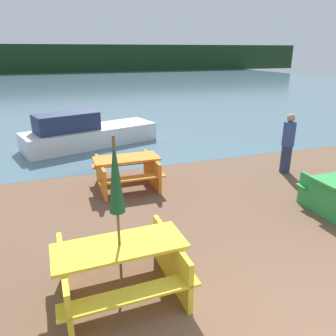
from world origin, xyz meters
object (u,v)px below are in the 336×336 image
at_px(umbrella_darkgreen, 116,178).
at_px(person, 288,144).
at_px(picnic_table_orange, 127,170).
at_px(picnic_table_yellow, 121,265).
at_px(boat, 86,133).

xyz_separation_m(umbrella_darkgreen, person, (5.26, 3.30, -0.92)).
xyz_separation_m(picnic_table_orange, person, (4.36, -0.40, 0.36)).
xyz_separation_m(picnic_table_yellow, picnic_table_orange, (0.90, 3.69, -0.02)).
distance_m(picnic_table_yellow, picnic_table_orange, 3.80).
bearing_deg(boat, picnic_table_orange, -99.23).
relative_size(boat, person, 2.97).
height_order(picnic_table_yellow, picnic_table_orange, picnic_table_yellow).
relative_size(umbrella_darkgreen, boat, 0.47).
height_order(umbrella_darkgreen, boat, umbrella_darkgreen).
height_order(picnic_table_yellow, boat, boat).
bearing_deg(picnic_table_yellow, picnic_table_orange, 76.28).
bearing_deg(picnic_table_orange, person, -5.19).
bearing_deg(person, picnic_table_yellow, -147.92).
height_order(boat, person, person).
bearing_deg(umbrella_darkgreen, boat, 87.45).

